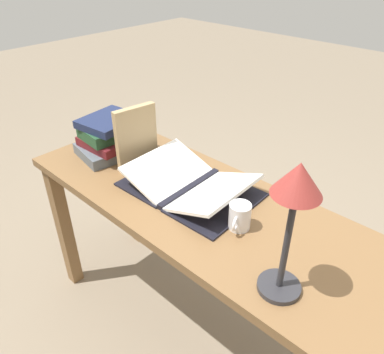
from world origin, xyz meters
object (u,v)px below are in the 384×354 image
(reading_lamp, at_px, (294,201))
(open_book, at_px, (190,184))
(coffee_mug, at_px, (240,217))
(book_stack_tall, at_px, (111,137))
(book_standing_upright, at_px, (136,138))

(reading_lamp, bearing_deg, open_book, -19.48)
(reading_lamp, distance_m, coffee_mug, 0.38)
(book_stack_tall, relative_size, book_standing_upright, 1.18)
(open_book, relative_size, book_stack_tall, 1.63)
(book_standing_upright, height_order, reading_lamp, reading_lamp)
(book_standing_upright, distance_m, reading_lamp, 0.85)
(open_book, relative_size, coffee_mug, 5.01)
(reading_lamp, bearing_deg, book_standing_upright, -11.74)
(reading_lamp, bearing_deg, coffee_mug, -29.06)
(reading_lamp, bearing_deg, book_stack_tall, -9.40)
(book_stack_tall, relative_size, coffee_mug, 3.08)
(open_book, bearing_deg, coffee_mug, 167.94)
(open_book, xyz_separation_m, book_stack_tall, (0.47, 0.02, 0.05))
(book_standing_upright, relative_size, reading_lamp, 0.65)
(open_book, height_order, book_standing_upright, book_standing_upright)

